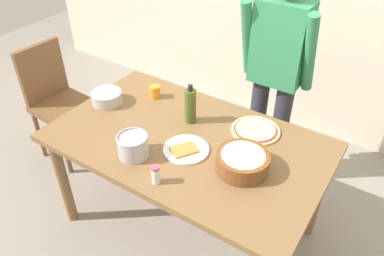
% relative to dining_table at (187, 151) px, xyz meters
% --- Properties ---
extents(ground, '(8.00, 8.00, 0.00)m').
position_rel_dining_table_xyz_m(ground, '(0.00, 0.00, -0.67)').
color(ground, gray).
extents(dining_table, '(1.60, 0.96, 0.76)m').
position_rel_dining_table_xyz_m(dining_table, '(0.00, 0.00, 0.00)').
color(dining_table, brown).
rests_on(dining_table, ground).
extents(person_cook, '(0.49, 0.25, 1.62)m').
position_rel_dining_table_xyz_m(person_cook, '(0.21, 0.76, 0.27)').
color(person_cook, '#2D2D38').
rests_on(person_cook, ground).
extents(chair_wooden_left, '(0.43, 0.43, 0.95)m').
position_rel_dining_table_xyz_m(chair_wooden_left, '(-1.32, 0.10, -0.13)').
color(chair_wooden_left, brown).
rests_on(chair_wooden_left, ground).
extents(pizza_raw_on_board, '(0.29, 0.29, 0.02)m').
position_rel_dining_table_xyz_m(pizza_raw_on_board, '(0.30, 0.29, 0.10)').
color(pizza_raw_on_board, beige).
rests_on(pizza_raw_on_board, dining_table).
extents(plate_with_slice, '(0.26, 0.26, 0.02)m').
position_rel_dining_table_xyz_m(plate_with_slice, '(0.05, -0.09, 0.10)').
color(plate_with_slice, white).
rests_on(plate_with_slice, dining_table).
extents(popcorn_bowl, '(0.28, 0.28, 0.11)m').
position_rel_dining_table_xyz_m(popcorn_bowl, '(0.38, -0.05, 0.15)').
color(popcorn_bowl, brown).
rests_on(popcorn_bowl, dining_table).
extents(mixing_bowl_steel, '(0.20, 0.20, 0.08)m').
position_rel_dining_table_xyz_m(mixing_bowl_steel, '(-0.66, 0.04, 0.13)').
color(mixing_bowl_steel, '#B7B7BC').
rests_on(mixing_bowl_steel, dining_table).
extents(olive_oil_bottle, '(0.07, 0.07, 0.26)m').
position_rel_dining_table_xyz_m(olive_oil_bottle, '(-0.08, 0.16, 0.20)').
color(olive_oil_bottle, '#47561E').
rests_on(olive_oil_bottle, dining_table).
extents(steel_pot, '(0.17, 0.17, 0.13)m').
position_rel_dining_table_xyz_m(steel_pot, '(-0.17, -0.28, 0.16)').
color(steel_pot, '#B7B7BC').
rests_on(steel_pot, dining_table).
extents(cup_orange, '(0.07, 0.07, 0.08)m').
position_rel_dining_table_xyz_m(cup_orange, '(-0.44, 0.26, 0.13)').
color(cup_orange, orange).
rests_on(cup_orange, dining_table).
extents(salt_shaker, '(0.04, 0.04, 0.11)m').
position_rel_dining_table_xyz_m(salt_shaker, '(0.06, -0.38, 0.14)').
color(salt_shaker, white).
rests_on(salt_shaker, dining_table).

